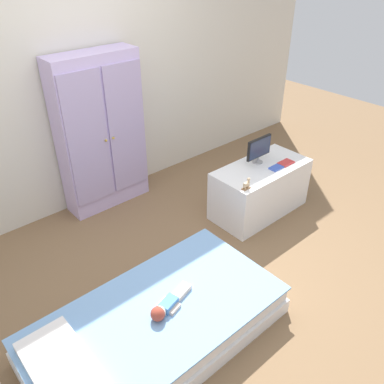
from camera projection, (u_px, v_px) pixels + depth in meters
The scene contains 11 objects.
ground_plane at pixel (186, 277), 3.25m from camera, with size 10.00×10.00×0.02m, color brown.
back_wall at pixel (70, 70), 3.52m from camera, with size 6.40×0.05×2.70m, color silver.
bed at pixel (158, 325), 2.69m from camera, with size 1.72×0.91×0.25m.
pillow at pixel (63, 369), 2.24m from camera, with size 0.32×0.66×0.06m, color white.
doll at pixel (165, 308), 2.61m from camera, with size 0.39×0.17×0.10m.
wardrobe at pixel (101, 134), 3.78m from camera, with size 0.83×0.31×1.53m.
tv_stand at pixel (260, 189), 3.90m from camera, with size 0.97×0.48×0.51m, color white.
tv_monitor at pixel (259, 149), 3.75m from camera, with size 0.31×0.10×0.26m.
rocking_horse_toy at pixel (247, 184), 3.40m from camera, with size 0.08×0.04×0.10m.
book_blue at pixel (276, 168), 3.73m from camera, with size 0.14×0.09×0.01m, color blue.
book_red at pixel (286, 163), 3.81m from camera, with size 0.16×0.10×0.01m, color #CC3838.
Camera 1 is at (-1.52, -1.81, 2.33)m, focal length 37.03 mm.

